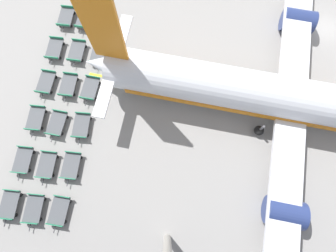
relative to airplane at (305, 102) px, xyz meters
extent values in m
plane|color=gray|center=(-11.07, 4.16, -2.86)|extent=(500.00, 500.00, 0.00)
cylinder|color=silver|center=(0.05, 0.62, 0.16)|extent=(7.62, 40.71, 4.13)
cone|color=silver|center=(-1.70, -19.56, 0.16)|extent=(4.33, 5.27, 3.92)
cube|color=orange|center=(-1.63, -18.79, 6.15)|extent=(0.55, 3.11, 7.85)
cube|color=silver|center=(-1.65, -18.97, 0.78)|extent=(11.44, 2.16, 0.24)
cube|color=silver|center=(-0.09, -1.00, -0.76)|extent=(40.74, 6.46, 0.44)
cylinder|color=navy|center=(10.50, -1.52, -1.54)|extent=(2.83, 3.66, 2.54)
cylinder|color=navy|center=(-10.61, 0.32, -1.54)|extent=(2.83, 3.66, 2.54)
cube|color=orange|center=(0.05, 0.62, -0.56)|extent=(7.35, 36.68, 0.74)
cylinder|color=#56565B|center=(2.65, -3.67, -1.61)|extent=(0.24, 0.24, 1.48)
sphere|color=black|center=(2.65, -3.67, -2.35)|extent=(1.02, 1.02, 1.02)
cylinder|color=#56565B|center=(-3.25, -3.16, -1.61)|extent=(0.24, 0.24, 1.48)
sphere|color=black|center=(-3.25, -3.16, -2.35)|extent=(1.02, 1.02, 1.02)
cube|color=#515459|center=(-8.85, -26.55, -2.31)|extent=(2.67, 1.61, 0.10)
cube|color=#237F56|center=(-7.56, -26.56, -2.10)|extent=(0.09, 1.60, 0.32)
cube|color=#237F56|center=(-10.14, -26.54, -2.10)|extent=(0.09, 1.60, 0.32)
cube|color=#333338|center=(-7.17, -26.56, -2.43)|extent=(0.70, 0.06, 0.06)
sphere|color=black|center=(-7.92, -27.24, -2.68)|extent=(0.36, 0.36, 0.36)
sphere|color=black|center=(-7.91, -25.88, -2.68)|extent=(0.36, 0.36, 0.36)
sphere|color=black|center=(-9.79, -27.23, -2.68)|extent=(0.36, 0.36, 0.36)
sphere|color=black|center=(-9.78, -25.87, -2.68)|extent=(0.36, 0.36, 0.36)
cube|color=#515459|center=(-4.51, -26.90, -2.31)|extent=(2.67, 1.61, 0.10)
cube|color=#237F56|center=(-3.22, -26.91, -2.10)|extent=(0.09, 1.60, 0.32)
cube|color=#237F56|center=(-5.80, -26.90, -2.10)|extent=(0.09, 1.60, 0.32)
cube|color=#333338|center=(-2.83, -26.91, -2.43)|extent=(0.70, 0.06, 0.06)
sphere|color=black|center=(-3.58, -27.59, -2.68)|extent=(0.36, 0.36, 0.36)
sphere|color=black|center=(-3.58, -26.23, -2.68)|extent=(0.36, 0.36, 0.36)
sphere|color=black|center=(-5.45, -27.58, -2.68)|extent=(0.36, 0.36, 0.36)
sphere|color=black|center=(-5.44, -26.22, -2.68)|extent=(0.36, 0.36, 0.36)
cube|color=#515459|center=(-0.28, -26.86, -2.31)|extent=(2.75, 1.74, 0.10)
cube|color=#237F56|center=(1.01, -26.93, -2.10)|extent=(0.17, 1.60, 0.32)
cube|color=#237F56|center=(-1.57, -26.79, -2.10)|extent=(0.17, 1.60, 0.32)
cube|color=#333338|center=(1.40, -26.95, -2.43)|extent=(0.70, 0.10, 0.06)
sphere|color=black|center=(0.61, -27.59, -2.68)|extent=(0.36, 0.36, 0.36)
sphere|color=black|center=(0.69, -26.23, -2.68)|extent=(0.36, 0.36, 0.36)
sphere|color=black|center=(-1.25, -27.49, -2.68)|extent=(0.36, 0.36, 0.36)
sphere|color=black|center=(-1.17, -26.13, -2.68)|extent=(0.36, 0.36, 0.36)
cube|color=#515459|center=(3.89, -26.93, -2.31)|extent=(2.69, 1.64, 0.10)
cube|color=#237F56|center=(5.18, -26.91, -2.10)|extent=(0.10, 1.60, 0.32)
cube|color=#237F56|center=(2.60, -26.95, -2.10)|extent=(0.10, 1.60, 0.32)
cube|color=#333338|center=(5.57, -26.90, -2.43)|extent=(0.70, 0.07, 0.06)
sphere|color=black|center=(4.83, -27.59, -2.68)|extent=(0.36, 0.36, 0.36)
sphere|color=black|center=(4.81, -26.23, -2.68)|extent=(0.36, 0.36, 0.36)
sphere|color=black|center=(2.96, -27.62, -2.68)|extent=(0.36, 0.36, 0.36)
sphere|color=black|center=(2.94, -26.26, -2.68)|extent=(0.36, 0.36, 0.36)
cube|color=#515459|center=(8.32, -27.09, -2.31)|extent=(2.68, 1.63, 0.10)
cube|color=#237F56|center=(9.61, -27.08, -2.10)|extent=(0.10, 1.60, 0.32)
cube|color=#237F56|center=(7.02, -27.11, -2.10)|extent=(0.10, 1.60, 0.32)
cube|color=#333338|center=(10.00, -27.07, -2.43)|extent=(0.70, 0.07, 0.06)
sphere|color=black|center=(9.26, -27.76, -2.68)|extent=(0.36, 0.36, 0.36)
sphere|color=black|center=(9.24, -26.40, -2.68)|extent=(0.36, 0.36, 0.36)
sphere|color=black|center=(7.39, -27.78, -2.68)|extent=(0.36, 0.36, 0.36)
sphere|color=black|center=(7.38, -26.42, -2.68)|extent=(0.36, 0.36, 0.36)
cube|color=#515459|center=(12.60, -27.26, -2.31)|extent=(2.69, 1.64, 0.10)
cube|color=#237F56|center=(13.89, -27.24, -2.10)|extent=(0.10, 1.60, 0.32)
cube|color=#237F56|center=(11.30, -27.28, -2.10)|extent=(0.10, 1.60, 0.32)
cube|color=#333338|center=(14.28, -27.23, -2.43)|extent=(0.70, 0.07, 0.06)
sphere|color=black|center=(13.54, -27.93, -2.68)|extent=(0.36, 0.36, 0.36)
sphere|color=black|center=(13.52, -26.57, -2.68)|extent=(0.36, 0.36, 0.36)
sphere|color=black|center=(11.67, -27.95, -2.68)|extent=(0.36, 0.36, 0.36)
sphere|color=black|center=(11.65, -26.60, -2.68)|extent=(0.36, 0.36, 0.36)
cube|color=#515459|center=(-8.84, -24.33, -2.31)|extent=(2.78, 1.81, 0.10)
cube|color=#237F56|center=(-7.55, -24.43, -2.10)|extent=(0.21, 1.60, 0.32)
cube|color=#237F56|center=(-10.13, -24.23, -2.10)|extent=(0.21, 1.60, 0.32)
cube|color=#333338|center=(-7.16, -24.46, -2.43)|extent=(0.70, 0.12, 0.06)
sphere|color=black|center=(-7.96, -25.08, -2.68)|extent=(0.36, 0.36, 0.36)
sphere|color=black|center=(-7.85, -23.73, -2.68)|extent=(0.36, 0.36, 0.36)
sphere|color=black|center=(-9.82, -24.93, -2.68)|extent=(0.36, 0.36, 0.36)
sphere|color=black|center=(-9.71, -23.58, -2.68)|extent=(0.36, 0.36, 0.36)
cube|color=#515459|center=(-4.47, -24.32, -2.31)|extent=(2.70, 1.67, 0.10)
cube|color=#237F56|center=(-3.18, -24.35, -2.10)|extent=(0.12, 1.60, 0.32)
cube|color=#237F56|center=(-5.76, -24.29, -2.10)|extent=(0.12, 1.60, 0.32)
cube|color=#333338|center=(-2.79, -24.36, -2.43)|extent=(0.70, 0.08, 0.06)
sphere|color=black|center=(-3.55, -25.02, -2.68)|extent=(0.36, 0.36, 0.36)
sphere|color=black|center=(-3.52, -23.66, -2.68)|extent=(0.36, 0.36, 0.36)
sphere|color=black|center=(-5.42, -24.97, -2.68)|extent=(0.36, 0.36, 0.36)
sphere|color=black|center=(-5.38, -23.62, -2.68)|extent=(0.36, 0.36, 0.36)
cube|color=#515459|center=(-0.23, -24.37, -2.31)|extent=(2.69, 1.64, 0.10)
cube|color=#237F56|center=(1.06, -24.39, -2.10)|extent=(0.11, 1.60, 0.32)
cube|color=#237F56|center=(-1.52, -24.35, -2.10)|extent=(0.11, 1.60, 0.32)
cube|color=#333338|center=(1.45, -24.40, -2.43)|extent=(0.70, 0.07, 0.06)
sphere|color=black|center=(0.69, -25.06, -2.68)|extent=(0.36, 0.36, 0.36)
sphere|color=black|center=(0.71, -23.70, -2.68)|extent=(0.36, 0.36, 0.36)
sphere|color=black|center=(-1.17, -25.03, -2.68)|extent=(0.36, 0.36, 0.36)
sphere|color=black|center=(-1.15, -23.67, -2.68)|extent=(0.36, 0.36, 0.36)
cube|color=#515459|center=(4.18, -24.61, -2.31)|extent=(2.79, 1.82, 0.10)
cube|color=#237F56|center=(5.46, -24.72, -2.10)|extent=(0.21, 1.60, 0.32)
cube|color=#237F56|center=(2.89, -24.50, -2.10)|extent=(0.21, 1.60, 0.32)
cube|color=#333338|center=(5.85, -24.75, -2.43)|extent=(0.70, 0.12, 0.06)
sphere|color=black|center=(5.05, -25.36, -2.68)|extent=(0.36, 0.36, 0.36)
sphere|color=black|center=(5.16, -24.01, -2.68)|extent=(0.36, 0.36, 0.36)
sphere|color=black|center=(3.19, -25.21, -2.68)|extent=(0.36, 0.36, 0.36)
sphere|color=black|center=(3.30, -23.85, -2.68)|extent=(0.36, 0.36, 0.36)
cube|color=#515459|center=(8.53, -24.61, -2.31)|extent=(2.67, 1.61, 0.10)
cube|color=#237F56|center=(9.82, -24.62, -2.10)|extent=(0.09, 1.60, 0.32)
cube|color=#237F56|center=(7.24, -24.61, -2.10)|extent=(0.09, 1.60, 0.32)
cube|color=#333338|center=(10.21, -24.62, -2.43)|extent=(0.70, 0.06, 0.06)
sphere|color=black|center=(9.46, -25.30, -2.68)|extent=(0.36, 0.36, 0.36)
sphere|color=black|center=(9.47, -23.94, -2.68)|extent=(0.36, 0.36, 0.36)
sphere|color=black|center=(7.59, -25.29, -2.68)|extent=(0.36, 0.36, 0.36)
sphere|color=black|center=(7.60, -23.93, -2.68)|extent=(0.36, 0.36, 0.36)
cube|color=#515459|center=(12.72, -24.85, -2.31)|extent=(2.69, 1.65, 0.10)
cube|color=#237F56|center=(14.02, -24.82, -2.10)|extent=(0.11, 1.60, 0.32)
cube|color=#237F56|center=(11.43, -24.87, -2.10)|extent=(0.11, 1.60, 0.32)
cube|color=#333338|center=(14.41, -24.81, -2.43)|extent=(0.70, 0.07, 0.06)
sphere|color=black|center=(13.67, -25.51, -2.68)|extent=(0.36, 0.36, 0.36)
sphere|color=black|center=(13.64, -24.15, -2.68)|extent=(0.36, 0.36, 0.36)
sphere|color=black|center=(11.81, -25.54, -2.68)|extent=(0.36, 0.36, 0.36)
sphere|color=black|center=(11.78, -24.18, -2.68)|extent=(0.36, 0.36, 0.36)
cube|color=#515459|center=(-8.58, -21.66, -2.31)|extent=(2.69, 1.64, 0.10)
cube|color=#237F56|center=(-7.29, -21.64, -2.10)|extent=(0.11, 1.60, 0.32)
cube|color=#237F56|center=(-9.87, -21.68, -2.10)|extent=(0.11, 1.60, 0.32)
cube|color=#333338|center=(-6.90, -21.63, -2.43)|extent=(0.70, 0.07, 0.06)
sphere|color=black|center=(-7.64, -22.32, -2.68)|extent=(0.36, 0.36, 0.36)
sphere|color=black|center=(-7.66, -20.96, -2.68)|extent=(0.36, 0.36, 0.36)
sphere|color=black|center=(-9.50, -22.35, -2.68)|extent=(0.36, 0.36, 0.36)
sphere|color=black|center=(-9.52, -20.99, -2.68)|extent=(0.36, 0.36, 0.36)
cube|color=#515459|center=(-4.45, -21.79, -2.31)|extent=(2.72, 1.69, 0.10)
cube|color=#237F56|center=(-3.16, -21.83, -2.10)|extent=(0.13, 1.60, 0.32)
cube|color=#237F56|center=(-5.74, -21.75, -2.10)|extent=(0.13, 1.60, 0.32)
cube|color=#333338|center=(-2.77, -21.85, -2.43)|extent=(0.70, 0.08, 0.06)
sphere|color=black|center=(-3.54, -22.50, -2.68)|extent=(0.36, 0.36, 0.36)
sphere|color=black|center=(-3.50, -21.14, -2.68)|extent=(0.36, 0.36, 0.36)
sphere|color=black|center=(-5.41, -22.44, -2.68)|extent=(0.36, 0.36, 0.36)
sphere|color=black|center=(-5.36, -21.08, -2.68)|extent=(0.36, 0.36, 0.36)
cube|color=#515459|center=(-0.11, -21.94, -2.31)|extent=(2.78, 1.80, 0.10)
cube|color=#237F56|center=(1.18, -22.03, -2.10)|extent=(0.20, 1.60, 0.32)
cube|color=#237F56|center=(-1.40, -21.84, -2.10)|extent=(0.20, 1.60, 0.32)
cube|color=#333338|center=(1.57, -22.06, -2.43)|extent=(0.70, 0.11, 0.06)
sphere|color=black|center=(0.77, -22.68, -2.68)|extent=(0.36, 0.36, 0.36)
sphere|color=black|center=(0.87, -21.33, -2.68)|extent=(0.36, 0.36, 0.36)
sphere|color=black|center=(-1.09, -22.54, -2.68)|extent=(0.36, 0.36, 0.36)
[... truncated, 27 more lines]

